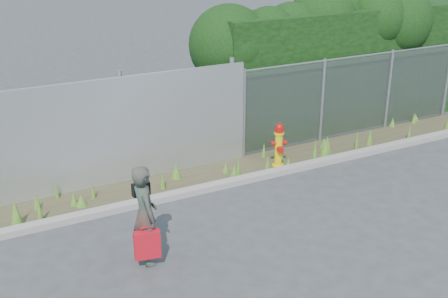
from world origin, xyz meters
name	(u,v)px	position (x,y,z in m)	size (l,w,h in m)	color
ground	(276,224)	(0.00, 0.00, 0.00)	(80.00, 80.00, 0.00)	#3B3B3D
curb	(228,183)	(0.00, 1.80, 0.06)	(16.00, 0.22, 0.12)	gray
weed_strip	(200,173)	(-0.35, 2.39, 0.12)	(16.00, 1.32, 0.53)	#403924
corrugated_fence	(46,143)	(-3.25, 3.01, 1.10)	(8.50, 0.21, 2.30)	#A7AAAE
chainlink_fence	(357,95)	(4.25, 3.00, 1.03)	(6.50, 0.07, 2.05)	gray
hedge	(334,48)	(4.26, 4.00, 2.02)	(7.88, 2.15, 3.58)	black
fire_hydrant	(279,146)	(1.42, 2.13, 0.50)	(0.34, 0.31, 1.03)	yellow
woman	(145,215)	(-2.42, -0.02, 0.81)	(0.59, 0.39, 1.62)	#0F614C
red_tote_bag	(147,245)	(-2.48, -0.23, 0.42)	(0.40, 0.15, 0.52)	#BA0A2D
black_shoulder_bag	(141,189)	(-2.41, 0.12, 1.19)	(0.27, 0.11, 0.20)	black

